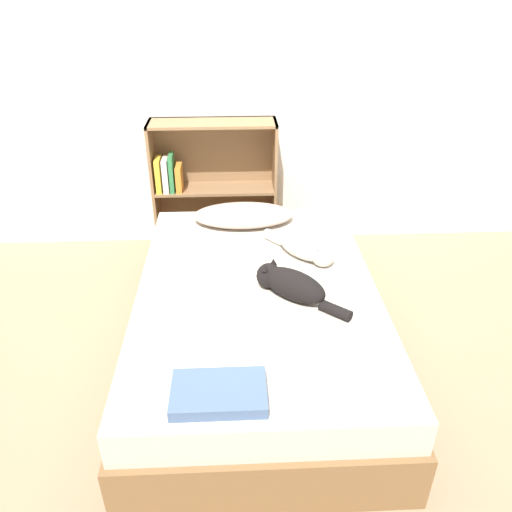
{
  "coord_description": "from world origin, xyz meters",
  "views": [
    {
      "loc": [
        -0.11,
        -2.13,
        1.89
      ],
      "look_at": [
        0.0,
        0.14,
        0.56
      ],
      "focal_mm": 35.0,
      "sensor_mm": 36.0,
      "label": 1
    }
  ],
  "objects_px": {
    "bed": "(257,323)",
    "pillow": "(243,215)",
    "bookshelf": "(210,184)",
    "cat_dark": "(290,284)",
    "cat_light": "(306,248)"
  },
  "relations": [
    {
      "from": "bed",
      "to": "pillow",
      "type": "xyz_separation_m",
      "value": [
        -0.05,
        0.75,
        0.28
      ]
    },
    {
      "from": "pillow",
      "to": "bookshelf",
      "type": "distance_m",
      "value": 0.59
    },
    {
      "from": "bed",
      "to": "pillow",
      "type": "relative_size",
      "value": 2.99
    },
    {
      "from": "pillow",
      "to": "cat_dark",
      "type": "distance_m",
      "value": 0.86
    },
    {
      "from": "bed",
      "to": "cat_light",
      "type": "relative_size",
      "value": 4.42
    },
    {
      "from": "pillow",
      "to": "cat_light",
      "type": "xyz_separation_m",
      "value": [
        0.34,
        -0.46,
        0.01
      ]
    },
    {
      "from": "cat_dark",
      "to": "bookshelf",
      "type": "relative_size",
      "value": 0.46
    },
    {
      "from": "cat_dark",
      "to": "bookshelf",
      "type": "distance_m",
      "value": 1.45
    },
    {
      "from": "cat_light",
      "to": "cat_dark",
      "type": "relative_size",
      "value": 0.97
    },
    {
      "from": "bed",
      "to": "pillow",
      "type": "distance_m",
      "value": 0.8
    },
    {
      "from": "bed",
      "to": "pillow",
      "type": "height_order",
      "value": "pillow"
    },
    {
      "from": "bed",
      "to": "cat_light",
      "type": "xyz_separation_m",
      "value": [
        0.29,
        0.29,
        0.3
      ]
    },
    {
      "from": "pillow",
      "to": "bookshelf",
      "type": "xyz_separation_m",
      "value": [
        -0.23,
        0.55,
        -0.01
      ]
    },
    {
      "from": "bed",
      "to": "cat_dark",
      "type": "xyz_separation_m",
      "value": [
        0.16,
        -0.09,
        0.3
      ]
    },
    {
      "from": "cat_dark",
      "to": "bookshelf",
      "type": "height_order",
      "value": "bookshelf"
    }
  ]
}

